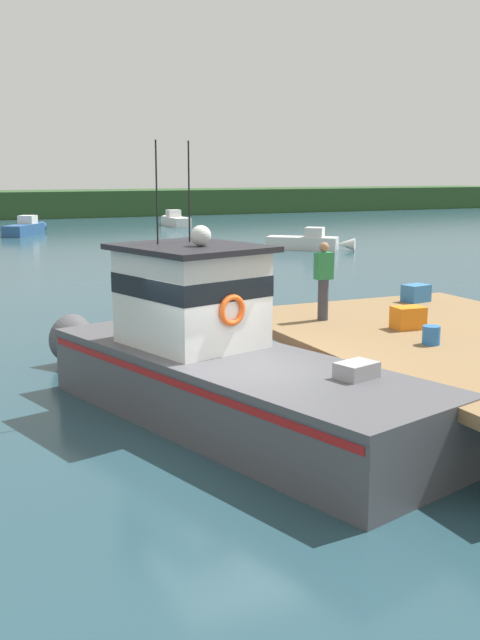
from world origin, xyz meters
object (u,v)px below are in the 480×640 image
(moored_boat_near_channel, at_px, (26,228))
(bait_bucket, at_px, (431,335))
(crate_stack_mid_dock, at_px, (408,318))
(crate_single_far, at_px, (416,293))
(main_fishing_boat, at_px, (214,362))
(mooring_buoy_inshore, at_px, (144,253))
(moored_boat_mid_harbor, at_px, (309,242))
(moored_boat_off_the_point, at_px, (175,220))
(deckhand_by_the_boat, at_px, (323,279))
(mooring_buoy_spare_mooring, at_px, (153,256))

(moored_boat_near_channel, bearing_deg, bait_bucket, -88.97)
(crate_stack_mid_dock, distance_m, bait_bucket, 1.40)
(moored_boat_near_channel, bearing_deg, crate_single_far, -85.04)
(main_fishing_boat, distance_m, mooring_buoy_inshore, 25.12)
(moored_boat_mid_harbor, height_order, moored_boat_off_the_point, moored_boat_off_the_point)
(mooring_buoy_inshore, bearing_deg, moored_boat_near_channel, 100.94)
(bait_bucket, bearing_deg, crate_stack_mid_dock, 70.40)
(moored_boat_mid_harbor, xyz_separation_m, mooring_buoy_inshore, (-9.44, -0.14, -0.19))
(main_fishing_boat, bearing_deg, moored_boat_off_the_point, 71.44)
(moored_boat_off_the_point, xyz_separation_m, mooring_buoy_inshore, (-8.80, -20.33, -0.19))
(moored_boat_off_the_point, bearing_deg, crate_single_far, -101.68)
(main_fishing_boat, xyz_separation_m, mooring_buoy_inshore, (6.20, 24.34, -0.77))
(deckhand_by_the_boat, relative_size, moored_boat_near_channel, 0.34)
(main_fishing_boat, bearing_deg, moored_boat_mid_harbor, 57.42)
(main_fishing_boat, distance_m, moored_boat_mid_harbor, 29.05)
(main_fishing_boat, height_order, crate_stack_mid_dock, main_fishing_boat)
(crate_single_far, xyz_separation_m, mooring_buoy_spare_mooring, (-0.02, 20.48, -1.18))
(deckhand_by_the_boat, height_order, moored_boat_near_channel, deckhand_by_the_boat)
(mooring_buoy_spare_mooring, bearing_deg, main_fishing_boat, -105.20)
(deckhand_by_the_boat, bearing_deg, bait_bucket, -77.41)
(moored_boat_near_channel, distance_m, mooring_buoy_spare_mooring, 17.89)
(crate_stack_mid_dock, distance_m, deckhand_by_the_boat, 1.93)
(moored_boat_mid_harbor, bearing_deg, mooring_buoy_inshore, -179.14)
(bait_bucket, xyz_separation_m, mooring_buoy_inshore, (2.42, 25.44, -1.13))
(moored_boat_off_the_point, relative_size, mooring_buoy_inshore, 10.30)
(crate_single_far, distance_m, moored_boat_off_the_point, 42.85)
(moored_boat_mid_harbor, relative_size, moored_boat_near_channel, 0.90)
(crate_stack_mid_dock, height_order, moored_boat_near_channel, crate_stack_mid_dock)
(bait_bucket, relative_size, deckhand_by_the_boat, 0.21)
(crate_stack_mid_dock, distance_m, moored_boat_off_the_point, 45.74)
(main_fishing_boat, relative_size, mooring_buoy_inshore, 21.09)
(mooring_buoy_spare_mooring, bearing_deg, moored_boat_near_channel, 100.56)
(deckhand_by_the_boat, bearing_deg, moored_boat_near_channel, 90.20)
(moored_boat_near_channel, relative_size, mooring_buoy_spare_mooring, 10.89)
(main_fishing_boat, relative_size, mooring_buoy_spare_mooring, 22.52)
(crate_stack_mid_dock, relative_size, moored_boat_near_channel, 0.13)
(moored_boat_mid_harbor, distance_m, moored_boat_near_channel, 20.62)
(crate_stack_mid_dock, bearing_deg, deckhand_by_the_boat, 126.69)
(main_fishing_boat, bearing_deg, mooring_buoy_spare_mooring, 74.80)
(crate_stack_mid_dock, xyz_separation_m, bait_bucket, (-0.47, -1.32, -0.05))
(main_fishing_boat, distance_m, moored_boat_near_channel, 40.90)
(crate_single_far, distance_m, moored_boat_near_channel, 38.22)
(bait_bucket, xyz_separation_m, moored_boat_near_channel, (-0.76, 41.88, -0.93))
(crate_stack_mid_dock, relative_size, moored_boat_mid_harbor, 0.14)
(mooring_buoy_spare_mooring, bearing_deg, bait_bucket, -95.93)
(crate_single_far, height_order, bait_bucket, crate_single_far)
(main_fishing_boat, relative_size, bait_bucket, 29.18)
(moored_boat_mid_harbor, xyz_separation_m, mooring_buoy_spare_mooring, (-9.34, -1.28, -0.20))
(deckhand_by_the_boat, distance_m, moored_boat_near_channel, 39.13)
(moored_boat_off_the_point, distance_m, mooring_buoy_spare_mooring, 23.17)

